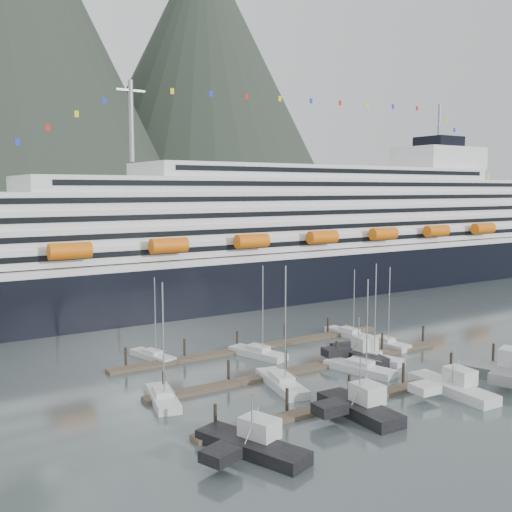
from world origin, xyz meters
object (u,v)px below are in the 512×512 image
(sailboat_a, at_px, (163,398))
(trawler_b, at_px, (359,407))
(sailboat_f, at_px, (258,354))
(trawler_c, at_px, (451,387))
(sailboat_g, at_px, (349,334))
(cruise_ship, at_px, (293,243))
(sailboat_h, at_px, (384,344))
(sailboat_c, at_px, (360,369))
(trawler_a, at_px, (251,445))
(trawler_e, at_px, (358,353))
(sailboat_e, at_px, (152,356))
(sailboat_d, at_px, (368,358))
(sailboat_b, at_px, (282,384))

(sailboat_a, xyz_separation_m, trawler_b, (16.56, -15.37, 0.47))
(sailboat_f, distance_m, trawler_c, 28.60)
(sailboat_f, height_order, sailboat_g, sailboat_f)
(cruise_ship, xyz_separation_m, sailboat_h, (-17.38, -48.52, -11.62))
(sailboat_c, bearing_deg, trawler_a, 101.51)
(sailboat_f, height_order, trawler_e, sailboat_f)
(sailboat_a, bearing_deg, sailboat_f, -49.67)
(cruise_ship, bearing_deg, trawler_c, -110.69)
(sailboat_e, distance_m, sailboat_g, 33.81)
(cruise_ship, bearing_deg, sailboat_d, -115.18)
(trawler_e, bearing_deg, sailboat_a, 100.97)
(sailboat_c, height_order, trawler_a, sailboat_c)
(trawler_e, bearing_deg, sailboat_g, -27.26)
(sailboat_b, height_order, sailboat_c, sailboat_b)
(trawler_a, bearing_deg, sailboat_e, -26.70)
(cruise_ship, relative_size, trawler_a, 17.22)
(sailboat_f, distance_m, sailboat_h, 20.78)
(sailboat_a, distance_m, sailboat_g, 41.22)
(sailboat_d, xyz_separation_m, trawler_a, (-30.67, -17.08, 0.42))
(sailboat_c, xyz_separation_m, trawler_a, (-25.84, -13.45, 0.42))
(trawler_c, bearing_deg, sailboat_a, 65.97)
(sailboat_h, bearing_deg, sailboat_d, 113.47)
(trawler_c, bearing_deg, cruise_ship, -17.30)
(sailboat_g, xyz_separation_m, sailboat_h, (0.27, -7.87, 0.02))
(trawler_a, bearing_deg, sailboat_c, -81.80)
(trawler_c, bearing_deg, sailboat_d, -0.74)
(sailboat_b, height_order, sailboat_h, sailboat_b)
(sailboat_h, distance_m, trawler_b, 30.35)
(sailboat_d, xyz_separation_m, trawler_b, (-15.59, -15.32, 0.48))
(sailboat_b, bearing_deg, sailboat_e, 34.89)
(cruise_ship, bearing_deg, trawler_e, -116.47)
(sailboat_a, bearing_deg, trawler_b, -119.88)
(sailboat_e, distance_m, trawler_c, 41.90)
(sailboat_f, relative_size, trawler_e, 1.28)
(sailboat_h, relative_size, trawler_a, 1.09)
(sailboat_h, bearing_deg, trawler_a, 112.46)
(sailboat_a, height_order, sailboat_c, sailboat_a)
(sailboat_b, distance_m, trawler_a, 19.41)
(sailboat_c, bearing_deg, trawler_c, -179.44)
(sailboat_g, xyz_separation_m, trawler_c, (-8.37, -28.28, 0.42))
(sailboat_f, xyz_separation_m, trawler_b, (-3.14, -25.57, 0.47))
(cruise_ship, height_order, sailboat_f, cruise_ship)
(sailboat_b, relative_size, trawler_b, 1.46)
(sailboat_f, bearing_deg, sailboat_a, 99.89)
(sailboat_b, height_order, sailboat_f, sailboat_b)
(sailboat_h, xyz_separation_m, trawler_a, (-38.16, -21.47, 0.42))
(sailboat_e, distance_m, sailboat_f, 15.56)
(sailboat_e, relative_size, trawler_c, 1.02)
(sailboat_h, height_order, trawler_b, sailboat_h)
(sailboat_d, bearing_deg, trawler_a, 101.45)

